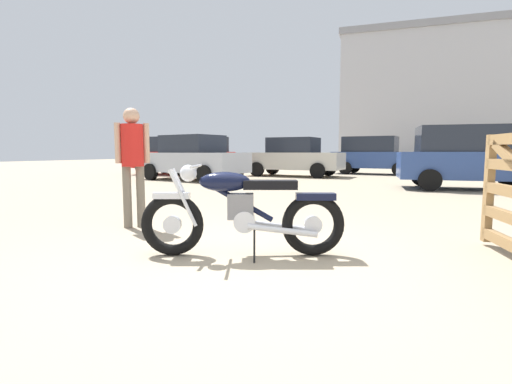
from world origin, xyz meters
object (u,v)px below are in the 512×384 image
object	(u,v)px
silver_sedan_mid	(183,154)
red_hatchback_near	(373,155)
white_estate_far	(469,157)
pale_sedan_back	(193,158)
bystander	(133,155)
vintage_motorcycle	(241,212)
blue_hatchback_right	(293,157)

from	to	relation	value
silver_sedan_mid	red_hatchback_near	world-z (taller)	red_hatchback_near
white_estate_far	pale_sedan_back	distance (m)	9.08
bystander	white_estate_far	size ratio (longest dim) A/B	0.41
vintage_motorcycle	pale_sedan_back	world-z (taller)	pale_sedan_back
pale_sedan_back	red_hatchback_near	bearing A→B (deg)	-119.34
vintage_motorcycle	white_estate_far	size ratio (longest dim) A/B	0.48
blue_hatchback_right	vintage_motorcycle	bearing A→B (deg)	-72.43
blue_hatchback_right	red_hatchback_near	size ratio (longest dim) A/B	1.06
red_hatchback_near	bystander	bearing A→B (deg)	-91.22
vintage_motorcycle	pale_sedan_back	size ratio (longest dim) A/B	0.44
white_estate_far	pale_sedan_back	bearing A→B (deg)	172.90
red_hatchback_near	white_estate_far	bearing A→B (deg)	-58.94
white_estate_far	red_hatchback_near	world-z (taller)	same
bystander	white_estate_far	xyz separation A→B (m)	(4.94, 8.03, -0.10)
silver_sedan_mid	red_hatchback_near	distance (m)	8.98
bystander	silver_sedan_mid	world-z (taller)	silver_sedan_mid
red_hatchback_near	blue_hatchback_right	bearing A→B (deg)	-129.99
bystander	white_estate_far	distance (m)	9.43
blue_hatchback_right	white_estate_far	bearing A→B (deg)	-28.38
pale_sedan_back	white_estate_far	bearing A→B (deg)	-169.05
silver_sedan_mid	blue_hatchback_right	size ratio (longest dim) A/B	1.12
blue_hatchback_right	red_hatchback_near	world-z (taller)	red_hatchback_near
vintage_motorcycle	pale_sedan_back	distance (m)	10.72
white_estate_far	bystander	bearing A→B (deg)	-128.73
white_estate_far	red_hatchback_near	size ratio (longest dim) A/B	1.01
blue_hatchback_right	red_hatchback_near	xyz separation A→B (m)	(3.03, 3.03, 0.08)
silver_sedan_mid	pale_sedan_back	distance (m)	3.44
blue_hatchback_right	pale_sedan_back	xyz separation A→B (m)	(-2.73, -3.77, 0.00)
white_estate_far	red_hatchback_near	xyz separation A→B (m)	(-3.32, 6.80, 0.00)
vintage_motorcycle	bystander	xyz separation A→B (m)	(-2.01, 0.74, 0.57)
white_estate_far	blue_hatchback_right	size ratio (longest dim) A/B	0.95
silver_sedan_mid	blue_hatchback_right	xyz separation A→B (m)	(4.93, 1.13, -0.10)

